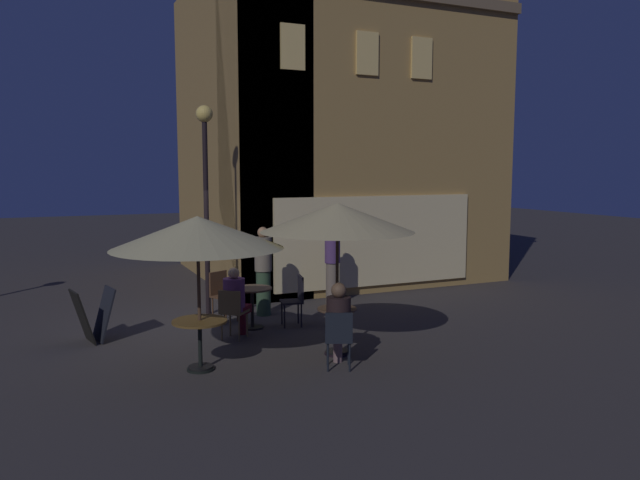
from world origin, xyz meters
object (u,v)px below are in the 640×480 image
Objects in this scene: cafe_chair_3 at (232,309)px; cafe_chair_1 at (296,296)px; menu_sandwich_board at (93,315)px; cafe_chair_2 at (222,291)px; cafe_chair_0 at (339,335)px; patron_standing_2 at (263,271)px; patron_seated_1 at (235,298)px; patron_standing_3 at (332,266)px; patron_seated_0 at (338,319)px; cafe_table_0 at (200,332)px; cafe_table_1 at (337,323)px; patio_umbrella_0 at (198,233)px; cafe_table_2 at (252,299)px; street_lamp_near_corner at (205,168)px; patio_umbrella_1 at (337,218)px.

cafe_chair_1 is at bearing -29.51° from cafe_chair_3.
menu_sandwich_board is 2.34m from cafe_chair_3.
cafe_chair_2 reaches higher than menu_sandwich_board.
patron_standing_2 is at bearing 22.28° from cafe_chair_0.
menu_sandwich_board is at bearing 113.83° from patron_seated_1.
cafe_chair_1 is 0.56× the size of patron_standing_3.
patron_seated_0 is (0.84, -3.42, 0.14)m from cafe_chair_2.
patron_standing_3 reaches higher than patron_seated_1.
cafe_table_0 is 1.07× the size of cafe_table_1.
patio_umbrella_0 is at bearing 176.80° from cafe_table_1.
cafe_table_1 is 1.98m from patron_seated_1.
cafe_table_2 is 2.45m from patron_standing_3.
patio_umbrella_0 is (-2.15, 0.12, 1.52)m from cafe_table_1.
street_lamp_near_corner is at bearing 74.24° from cafe_table_0.
cafe_table_0 is (-0.95, -3.37, -2.38)m from street_lamp_near_corner.
patron_standing_3 is (2.63, 1.63, 0.15)m from patron_seated_1.
patron_seated_0 is 0.76× the size of patron_standing_3.
cafe_table_1 is at bearing 0.00° from patio_umbrella_1.
street_lamp_near_corner is 4.23m from cafe_table_0.
patron_standing_3 reaches higher than menu_sandwich_board.
patio_umbrella_0 is at bearing 180.00° from cafe_table_0.
cafe_chair_1 is 1.44m from cafe_chair_3.
cafe_chair_0 is (0.89, -4.20, -2.42)m from street_lamp_near_corner.
patio_umbrella_1 reaches higher than patron_seated_1.
patio_umbrella_0 reaches higher than cafe_chair_3.
patron_standing_2 is (1.95, 2.84, -1.12)m from patio_umbrella_0.
patron_seated_1 is at bearing 0.00° from cafe_chair_3.
patron_seated_1 is (0.01, -1.93, -2.23)m from street_lamp_near_corner.
menu_sandwich_board is 0.72× the size of patron_seated_1.
cafe_chair_0 is (1.84, -0.83, -0.04)m from cafe_table_0.
patio_umbrella_0 is at bearing -70.81° from menu_sandwich_board.
cafe_table_0 is 0.91× the size of cafe_chair_3.
menu_sandwich_board is 4.50m from patio_umbrella_1.
street_lamp_near_corner reaches higher than cafe_table_1.
patron_standing_2 is (0.89, 0.12, 0.32)m from cafe_chair_2.
menu_sandwich_board is 1.03× the size of cafe_chair_0.
patron_standing_3 is (1.75, 3.91, 0.33)m from cafe_chair_0.
cafe_chair_1 is (0.39, 2.63, 0.04)m from cafe_chair_0.
patio_umbrella_1 reaches higher than menu_sandwich_board.
cafe_table_0 is 2.91m from cafe_chair_2.
patron_seated_0 is 0.72× the size of patron_standing_2.
patron_seated_1 is (-0.88, 2.27, 0.18)m from cafe_chair_0.
cafe_chair_3 is (2.18, -0.85, 0.08)m from menu_sandwich_board.
patron_seated_0 reaches higher than cafe_chair_2.
menu_sandwich_board is 0.96× the size of cafe_chair_1.
cafe_table_0 is 1.45m from patio_umbrella_0.
patio_umbrella_0 is at bearing -170.81° from cafe_chair_3.
patron_standing_3 reaches higher than cafe_chair_3.
patio_umbrella_1 reaches higher than patron_standing_3.
cafe_chair_2 is 0.54× the size of patron_standing_2.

